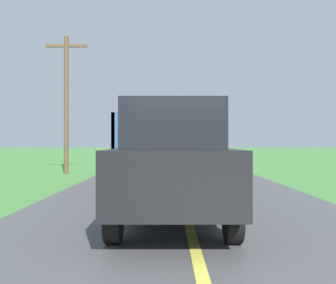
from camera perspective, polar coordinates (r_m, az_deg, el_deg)
The scene contains 3 objects.
banana_truck_near at distance 12.10m, azimuth -0.77°, elevation 0.37°, with size 2.38×5.82×2.80m.
utility_pole_roadside at distance 16.56m, azimuth -15.68°, elevation 6.45°, with size 1.81×0.20×6.02m.
following_car at distance 5.92m, azimuth 0.66°, elevation -3.11°, with size 1.74×4.10×1.92m.
Camera 1 is at (-0.33, 0.63, 1.38)m, focal length 38.78 mm.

